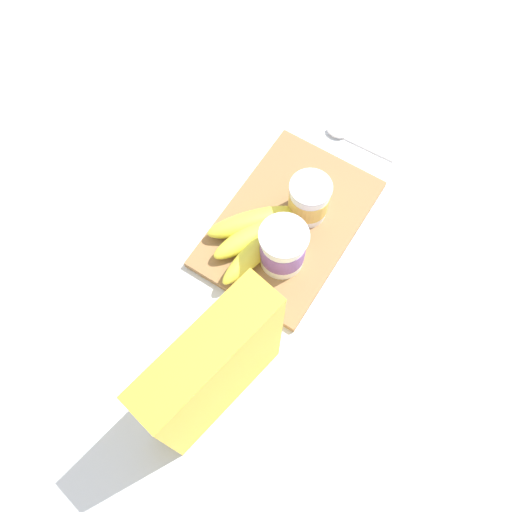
# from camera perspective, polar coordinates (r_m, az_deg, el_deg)

# --- Properties ---
(ground_plane) EXTENTS (2.40, 2.40, 0.00)m
(ground_plane) POSITION_cam_1_polar(r_m,az_deg,el_deg) (0.93, 3.36, 3.18)
(ground_plane) COLOR silver
(cutting_board) EXTENTS (0.31, 0.21, 0.01)m
(cutting_board) POSITION_cam_1_polar(r_m,az_deg,el_deg) (0.92, 3.38, 3.39)
(cutting_board) COLOR olive
(cutting_board) RESTS_ON ground_plane
(cereal_box) EXTENTS (0.21, 0.09, 0.25)m
(cereal_box) POSITION_cam_1_polar(r_m,az_deg,el_deg) (0.72, -4.47, -11.82)
(cereal_box) COLOR yellow
(cereal_box) RESTS_ON ground_plane
(yogurt_cup_front) EXTENTS (0.07, 0.07, 0.08)m
(yogurt_cup_front) POSITION_cam_1_polar(r_m,az_deg,el_deg) (0.89, 5.48, 5.84)
(yogurt_cup_front) COLOR white
(yogurt_cup_front) RESTS_ON cutting_board
(yogurt_cup_back) EXTENTS (0.08, 0.08, 0.09)m
(yogurt_cup_back) POSITION_cam_1_polar(r_m,az_deg,el_deg) (0.84, 2.79, 0.84)
(yogurt_cup_back) COLOR white
(yogurt_cup_back) RESTS_ON cutting_board
(banana_bunch) EXTENTS (0.19, 0.13, 0.04)m
(banana_bunch) POSITION_cam_1_polar(r_m,az_deg,el_deg) (0.88, 0.11, 2.28)
(banana_bunch) COLOR yellow
(banana_bunch) RESTS_ON cutting_board
(spoon) EXTENTS (0.03, 0.13, 0.01)m
(spoon) POSITION_cam_1_polar(r_m,az_deg,el_deg) (1.02, 9.62, 11.85)
(spoon) COLOR silver
(spoon) RESTS_ON ground_plane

